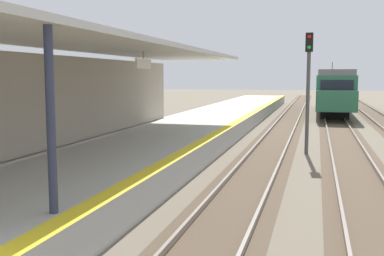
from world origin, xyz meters
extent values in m
cube|color=#A8A8A3|center=(-2.50, 16.00, 0.45)|extent=(5.00, 80.00, 0.90)
cube|color=yellow|center=(-0.25, 16.00, 0.90)|extent=(0.50, 80.00, 0.01)
cube|color=#4C4C4C|center=(-5.00, 10.76, 0.45)|extent=(0.50, 24.00, 0.90)
cube|color=#9E9384|center=(-5.00, 10.76, 2.50)|extent=(0.40, 24.00, 3.20)
cube|color=silver|center=(-2.60, 10.76, 4.35)|extent=(4.40, 24.00, 0.16)
cylinder|color=#2D334C|center=(-0.65, 4.16, 2.14)|extent=(0.16, 0.16, 4.27)
cube|color=white|center=(-2.20, 12.76, 3.82)|extent=(0.08, 1.40, 0.36)
cylinder|color=#333333|center=(-2.20, 12.76, 4.14)|extent=(0.03, 0.03, 0.27)
cube|color=#4C3D2D|center=(1.90, 20.00, 0.00)|extent=(2.34, 120.00, 0.01)
cube|color=slate|center=(1.18, 20.00, 0.08)|extent=(0.08, 120.00, 0.15)
cube|color=slate|center=(2.62, 20.00, 0.08)|extent=(0.08, 120.00, 0.15)
cube|color=#4C3D2D|center=(5.30, 20.00, 0.00)|extent=(2.34, 120.00, 0.01)
cube|color=slate|center=(4.58, 20.00, 0.08)|extent=(0.08, 120.00, 0.15)
cube|color=slate|center=(6.02, 20.00, 0.08)|extent=(0.08, 120.00, 0.15)
cube|color=#286647|center=(5.30, 41.18, 2.07)|extent=(2.90, 18.00, 2.70)
cube|color=slate|center=(5.30, 41.18, 3.64)|extent=(2.67, 18.00, 0.44)
cube|color=black|center=(5.30, 32.16, 2.48)|extent=(2.32, 0.06, 1.21)
cube|color=#286647|center=(5.30, 31.38, 1.60)|extent=(2.78, 1.60, 1.49)
cube|color=black|center=(6.76, 41.18, 2.48)|extent=(0.04, 15.84, 0.86)
cylinder|color=#333333|center=(5.30, 44.78, 4.31)|extent=(0.06, 0.06, 0.90)
cube|color=black|center=(5.30, 35.33, 0.36)|extent=(2.17, 2.20, 0.72)
cube|color=black|center=(5.30, 47.03, 0.36)|extent=(2.17, 2.20, 0.72)
cylinder|color=#4C4C4C|center=(3.54, 17.44, 2.20)|extent=(0.16, 0.16, 4.40)
cube|color=black|center=(3.54, 17.44, 4.80)|extent=(0.32, 0.24, 0.80)
sphere|color=red|center=(3.54, 17.30, 5.02)|extent=(0.16, 0.16, 0.16)
sphere|color=green|center=(3.54, 17.30, 4.58)|extent=(0.16, 0.16, 0.16)
camera|label=1|loc=(3.91, -3.07, 3.38)|focal=43.24mm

